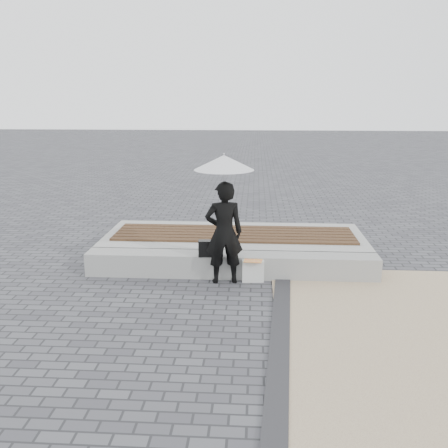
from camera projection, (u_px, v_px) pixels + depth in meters
The scene contains 10 objects.
ground at pixel (225, 315), 7.01m from camera, with size 80.00×80.00×0.00m, color #4E4E53.
edging_band at pixel (280, 332), 6.47m from camera, with size 0.25×5.20×0.04m, color #2C2B2E.
seating_ledge at pixel (231, 265), 8.50m from camera, with size 5.00×0.45×0.40m, color gray.
timber_platform at pixel (234, 244), 9.66m from camera, with size 5.00×2.00×0.40m, color #A9A9A3.
timber_decking at pixel (234, 234), 9.61m from camera, with size 4.60×1.20×0.04m, color brown, non-canonical shape.
woman at pixel (224, 233), 8.05m from camera, with size 0.62×0.41×1.70m, color black.
parasol at pixel (224, 163), 7.77m from camera, with size 0.95×0.95×1.22m.
handbag at pixel (210, 248), 8.28m from camera, with size 0.39×0.14×0.27m, color black.
canvas_tote at pixel (253, 271), 8.24m from camera, with size 0.36×0.15×0.38m, color silver.
magazine at pixel (253, 261), 8.15m from camera, with size 0.30×0.22×0.01m, color #EC2A3F.
Camera 1 is at (0.39, -6.45, 3.00)m, focal length 39.67 mm.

